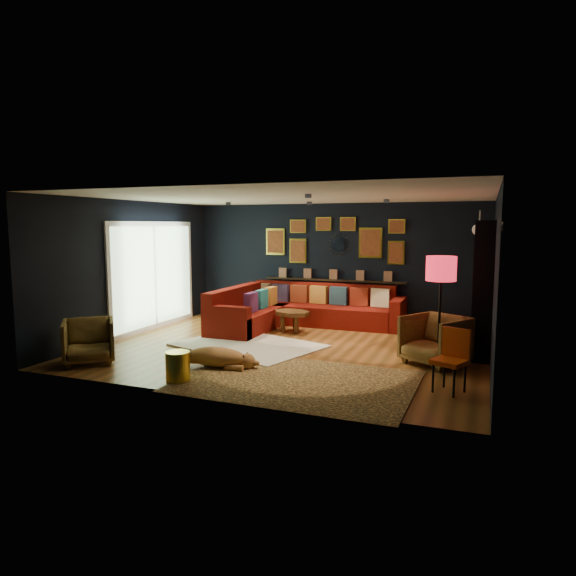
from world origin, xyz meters
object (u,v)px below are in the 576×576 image
(pouf, at_px, (258,317))
(armchair_right, at_px, (435,338))
(armchair_left, at_px, (89,339))
(dog, at_px, (216,353))
(sectional, at_px, (293,311))
(gold_stool, at_px, (178,367))
(coffee_table, at_px, (292,315))
(floor_lamp, at_px, (441,273))
(orange_chair, at_px, (452,355))

(pouf, bearing_deg, armchair_right, -24.18)
(armchair_left, xyz_separation_m, dog, (1.96, 0.49, -0.16))
(sectional, xyz_separation_m, gold_stool, (-0.12, -4.16, -0.12))
(coffee_table, relative_size, armchair_right, 1.12)
(sectional, relative_size, dog, 2.67)
(floor_lamp, bearing_deg, orange_chair, -78.34)
(floor_lamp, bearing_deg, armchair_right, -107.46)
(sectional, height_order, dog, sectional)
(sectional, bearing_deg, orange_chair, -43.71)
(armchair_left, bearing_deg, coffee_table, 16.41)
(orange_chair, bearing_deg, armchair_right, 128.82)
(armchair_left, height_order, orange_chair, orange_chair)
(coffee_table, xyz_separation_m, orange_chair, (3.22, -2.69, 0.13))
(armchair_left, distance_m, armchair_right, 5.33)
(sectional, distance_m, armchair_left, 4.31)
(gold_stool, xyz_separation_m, floor_lamp, (3.23, 2.30, 1.19))
(armchair_left, distance_m, orange_chair, 5.36)
(dog, bearing_deg, pouf, 97.62)
(armchair_right, bearing_deg, pouf, -172.46)
(pouf, height_order, armchair_right, armchair_right)
(pouf, relative_size, gold_stool, 1.33)
(sectional, distance_m, floor_lamp, 3.78)
(pouf, distance_m, armchair_right, 4.12)
(orange_chair, relative_size, floor_lamp, 0.49)
(armchair_left, distance_m, gold_stool, 1.85)
(sectional, relative_size, armchair_left, 4.50)
(armchair_left, xyz_separation_m, floor_lamp, (5.04, 1.99, 1.02))
(coffee_table, height_order, armchair_right, armchair_right)
(coffee_table, xyz_separation_m, dog, (-0.15, -2.81, -0.13))
(armchair_right, relative_size, floor_lamp, 0.51)
(armchair_left, bearing_deg, sectional, 22.29)
(coffee_table, height_order, pouf, coffee_table)
(orange_chair, bearing_deg, floor_lamp, 125.79)
(gold_stool, height_order, dog, dog)
(coffee_table, relative_size, gold_stool, 2.26)
(coffee_table, xyz_separation_m, armchair_left, (-2.11, -3.30, 0.03))
(gold_stool, distance_m, floor_lamp, 4.14)
(armchair_left, relative_size, armchair_right, 0.90)
(armchair_right, distance_m, floor_lamp, 0.99)
(pouf, bearing_deg, coffee_table, -15.71)
(armchair_right, bearing_deg, gold_stool, -114.09)
(coffee_table, distance_m, gold_stool, 3.62)
(sectional, distance_m, gold_stool, 4.16)
(dog, bearing_deg, floor_lamp, 20.43)
(coffee_table, bearing_deg, sectional, 107.43)
(coffee_table, relative_size, dog, 0.73)
(pouf, bearing_deg, gold_stool, -81.70)
(armchair_right, relative_size, orange_chair, 1.03)
(pouf, distance_m, armchair_left, 3.76)
(armchair_left, bearing_deg, armchair_right, -20.64)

